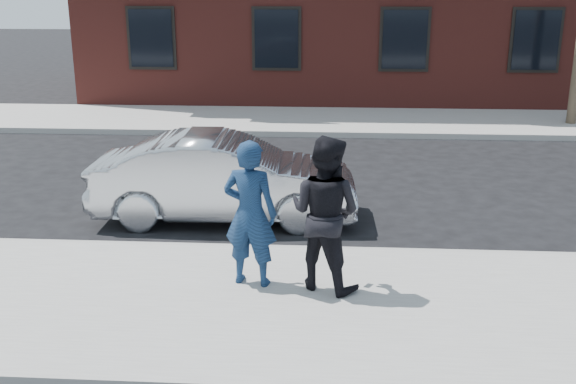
{
  "coord_description": "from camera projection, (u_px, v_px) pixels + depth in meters",
  "views": [
    {
      "loc": [
        -2.02,
        -7.53,
        3.82
      ],
      "look_at": [
        -2.54,
        0.4,
        1.34
      ],
      "focal_mm": 42.0,
      "sensor_mm": 36.0,
      "label": 1
    }
  ],
  "objects": [
    {
      "name": "man_hoodie",
      "position": [
        250.0,
        214.0,
        8.33
      ],
      "size": [
        0.76,
        0.58,
        1.87
      ],
      "rotation": [
        0.0,
        0.0,
        2.94
      ],
      "color": "navy",
      "rests_on": "near_sidewalk"
    },
    {
      "name": "silver_sedan",
      "position": [
        225.0,
        178.0,
        11.15
      ],
      "size": [
        4.38,
        1.64,
        1.43
      ],
      "primitive_type": "imported",
      "rotation": [
        0.0,
        0.0,
        1.6
      ],
      "color": "#B7BABF",
      "rests_on": "ground"
    },
    {
      "name": "ground",
      "position": [
        494.0,
        311.0,
        8.18
      ],
      "size": [
        100.0,
        100.0,
        0.0
      ],
      "primitive_type": "plane",
      "color": "black",
      "rests_on": "ground"
    },
    {
      "name": "near_sidewalk",
      "position": [
        499.0,
        315.0,
        7.92
      ],
      "size": [
        50.0,
        3.5,
        0.15
      ],
      "primitive_type": "cube",
      "color": "gray",
      "rests_on": "ground"
    },
    {
      "name": "man_peacoat",
      "position": [
        325.0,
        213.0,
        8.23
      ],
      "size": [
        1.18,
        1.09,
        1.94
      ],
      "rotation": [
        0.0,
        0.0,
        2.66
      ],
      "color": "black",
      "rests_on": "near_sidewalk"
    },
    {
      "name": "far_curb",
      "position": [
        410.0,
        136.0,
        17.16
      ],
      "size": [
        50.0,
        0.1,
        0.15
      ],
      "primitive_type": "cube",
      "color": "#999691",
      "rests_on": "ground"
    },
    {
      "name": "near_curb",
      "position": [
        470.0,
        256.0,
        9.64
      ],
      "size": [
        50.0,
        0.1,
        0.15
      ],
      "primitive_type": "cube",
      "color": "#999691",
      "rests_on": "ground"
    },
    {
      "name": "far_sidewalk",
      "position": [
        403.0,
        122.0,
        18.88
      ],
      "size": [
        50.0,
        3.5,
        0.15
      ],
      "primitive_type": "cube",
      "color": "gray",
      "rests_on": "ground"
    }
  ]
}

